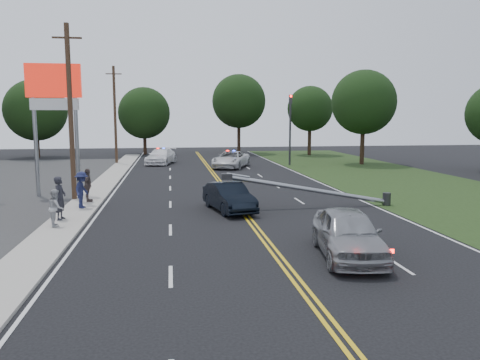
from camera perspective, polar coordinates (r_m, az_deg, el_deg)
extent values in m
plane|color=black|center=(16.99, 4.27, -8.83)|extent=(120.00, 120.00, 0.00)
cube|color=#A8A297|center=(26.75, -18.63, -3.00)|extent=(1.80, 70.00, 0.12)
cube|color=#1D3012|center=(31.41, 24.71, -1.86)|extent=(12.00, 80.00, 0.01)
cube|color=gold|center=(26.58, -0.49, -2.76)|extent=(0.36, 80.00, 0.00)
cylinder|color=gray|center=(30.98, -23.65, 4.58)|extent=(0.24, 0.24, 7.00)
cylinder|color=gray|center=(30.45, -19.27, 4.75)|extent=(0.24, 0.24, 7.00)
cube|color=red|center=(30.74, -21.80, 11.19)|extent=(3.20, 0.35, 2.00)
cube|color=white|center=(30.67, -21.67, 8.58)|extent=(2.80, 0.30, 0.70)
cylinder|color=#2D2D30|center=(47.43, 6.12, 6.02)|extent=(0.20, 0.20, 7.00)
cube|color=#2D2D30|center=(47.45, 6.18, 9.76)|extent=(0.28, 0.28, 0.90)
sphere|color=#FF0C07|center=(47.30, 6.23, 10.13)|extent=(0.22, 0.22, 0.22)
cylinder|color=#2D2D30|center=(26.98, 17.44, -2.23)|extent=(0.44, 0.44, 0.70)
cylinder|color=gray|center=(25.27, 8.42, -1.16)|extent=(8.90, 0.24, 1.80)
cube|color=#2D2D30|center=(24.25, -1.62, 0.42)|extent=(0.55, 0.32, 0.30)
cylinder|color=#382619|center=(28.44, -19.96, 7.57)|extent=(0.28, 0.28, 10.00)
cube|color=#382619|center=(28.77, -20.35, 15.95)|extent=(1.60, 0.10, 0.10)
cylinder|color=#382619|center=(50.20, -14.99, 7.60)|extent=(0.28, 0.28, 10.00)
cube|color=#382619|center=(50.39, -15.16, 12.38)|extent=(1.60, 0.10, 0.10)
cylinder|color=black|center=(61.21, -23.44, 4.05)|extent=(0.44, 0.44, 3.28)
sphere|color=black|center=(61.14, -23.65, 7.80)|extent=(7.24, 7.24, 7.24)
cylinder|color=black|center=(62.47, -11.52, 4.51)|extent=(0.44, 0.44, 3.12)
sphere|color=black|center=(62.39, -11.61, 8.00)|extent=(6.65, 6.65, 6.65)
cylinder|color=black|center=(62.92, -0.14, 5.10)|extent=(0.44, 0.44, 4.03)
sphere|color=black|center=(62.90, -0.14, 9.58)|extent=(7.10, 7.10, 7.10)
cylinder|color=black|center=(60.91, 8.46, 4.65)|extent=(0.44, 0.44, 3.43)
sphere|color=black|center=(60.84, 8.54, 8.60)|extent=(5.75, 5.75, 5.75)
cylinder|color=black|center=(49.86, 14.67, 3.98)|extent=(0.44, 0.44, 3.68)
sphere|color=black|center=(49.79, 14.85, 9.16)|extent=(6.53, 6.53, 6.53)
imported|color=black|center=(24.14, -1.36, -2.09)|extent=(2.49, 4.68, 1.47)
imported|color=gray|center=(16.68, 13.02, -6.34)|extent=(2.69, 5.17, 1.68)
imported|color=silver|center=(44.95, -1.12, 2.52)|extent=(4.67, 6.30, 1.59)
imported|color=white|center=(49.18, -9.61, 2.86)|extent=(3.56, 5.92, 1.61)
imported|color=#24242B|center=(23.08, -21.08, -2.07)|extent=(0.57, 0.79, 2.01)
imported|color=#ABABB0|center=(21.83, -21.53, -3.15)|extent=(0.78, 0.91, 1.61)
imported|color=#1C2147|center=(25.66, -18.72, -1.14)|extent=(0.93, 1.34, 1.91)
imported|color=#514340|center=(27.42, -18.06, -0.61)|extent=(0.52, 1.12, 1.87)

